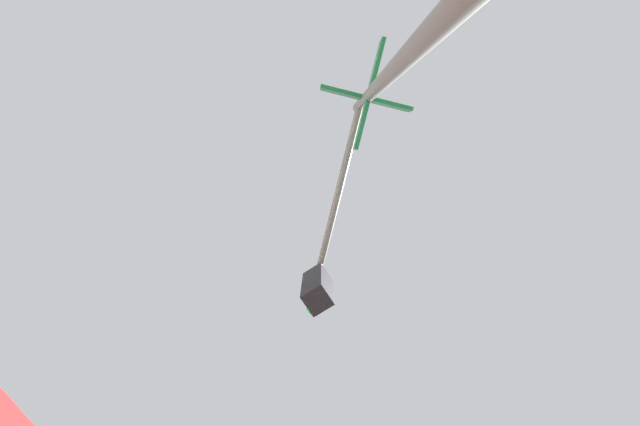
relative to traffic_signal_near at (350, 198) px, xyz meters
The scene contains 1 object.
traffic_signal_near is the anchor object (origin of this frame).
Camera 1 is at (-6.49, -6.24, 1.19)m, focal length 21.32 mm.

